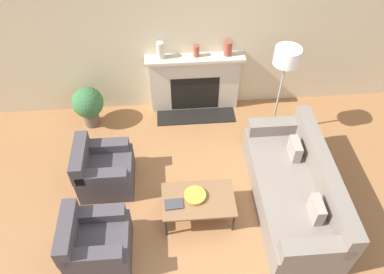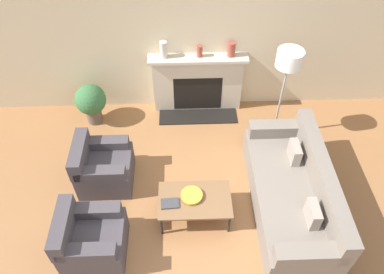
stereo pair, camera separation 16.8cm
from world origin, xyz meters
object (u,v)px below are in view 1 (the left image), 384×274
object	(u,v)px
armchair_far	(103,170)
mantel_vase_center_right	(228,48)
mantel_vase_center_left	(196,51)
coffee_table	(198,200)
couch	(295,189)
floor_lamp	(285,67)
fireplace	(195,84)
mantel_vase_left	(160,50)
book	(174,204)
bowl	(195,195)
armchair_near	(95,243)
potted_plant	(88,104)

from	to	relation	value
armchair_far	mantel_vase_center_right	xyz separation A→B (m)	(2.02, 1.66, 0.91)
mantel_vase_center_left	coffee_table	bearing A→B (deg)	-94.07
couch	floor_lamp	world-z (taller)	floor_lamp
fireplace	mantel_vase_left	world-z (taller)	mantel_vase_left
couch	armchair_far	bearing A→B (deg)	-101.47
book	mantel_vase_left	xyz separation A→B (m)	(-0.08, 2.39, 0.83)
bowl	mantel_vase_center_right	bearing A→B (deg)	72.40
armchair_near	mantel_vase_left	distance (m)	3.11
coffee_table	armchair_near	bearing A→B (deg)	-159.59
coffee_table	floor_lamp	world-z (taller)	floor_lamp
mantel_vase_center_left	couch	bearing A→B (deg)	-61.25
book	mantel_vase_left	bearing A→B (deg)	88.76
armchair_far	book	xyz separation A→B (m)	(1.01, -0.73, 0.10)
armchair_near	floor_lamp	xyz separation A→B (m)	(2.75, 2.07, 1.04)
couch	coffee_table	size ratio (longest dim) A/B	2.30
book	floor_lamp	bearing A→B (deg)	39.93
bowl	armchair_far	bearing A→B (deg)	154.26
couch	mantel_vase_center_left	bearing A→B (deg)	-151.25
floor_lamp	mantel_vase_center_left	size ratio (longest dim) A/B	8.43
bowl	fireplace	bearing A→B (deg)	85.43
floor_lamp	mantel_vase_center_right	size ratio (longest dim) A/B	6.82
bowl	potted_plant	distance (m)	2.56
floor_lamp	mantel_vase_center_left	world-z (taller)	floor_lamp
floor_lamp	potted_plant	world-z (taller)	floor_lamp
couch	mantel_vase_left	distance (m)	2.99
coffee_table	potted_plant	xyz separation A→B (m)	(-1.69, 2.01, 0.08)
armchair_near	floor_lamp	distance (m)	3.60
book	mantel_vase_left	distance (m)	2.53
book	mantel_vase_center_left	bearing A→B (deg)	74.92
fireplace	armchair_near	world-z (taller)	fireplace
couch	potted_plant	size ratio (longest dim) A/B	3.02
armchair_far	mantel_vase_center_right	world-z (taller)	mantel_vase_center_right
mantel_vase_center_left	book	bearing A→B (deg)	-101.82
armchair_far	fireplace	bearing A→B (deg)	-42.08
armchair_far	potted_plant	distance (m)	1.39
armchair_far	mantel_vase_center_left	bearing A→B (deg)	-42.32
fireplace	book	xyz separation A→B (m)	(-0.47, -2.37, -0.12)
fireplace	mantel_vase_center_right	size ratio (longest dim) A/B	6.79
armchair_near	fireplace	bearing A→B (deg)	-27.80
floor_lamp	potted_plant	xyz separation A→B (m)	(-3.10, 0.43, -0.90)
coffee_table	book	bearing A→B (deg)	-169.21
fireplace	coffee_table	size ratio (longest dim) A/B	1.68
mantel_vase_left	couch	bearing A→B (deg)	-50.88
couch	coffee_table	bearing A→B (deg)	-85.10
armchair_near	armchair_far	distance (m)	1.17
fireplace	armchair_far	distance (m)	2.22
armchair_far	floor_lamp	bearing A→B (deg)	-71.79
coffee_table	mantel_vase_left	bearing A→B (deg)	100.21
potted_plant	mantel_vase_center_left	bearing A→B (deg)	9.65
book	mantel_vase_center_left	distance (m)	2.56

